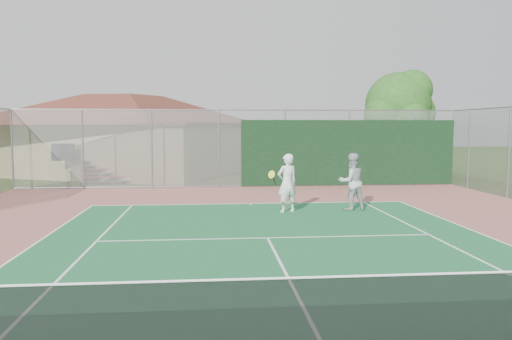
{
  "coord_description": "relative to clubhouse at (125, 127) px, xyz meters",
  "views": [
    {
      "loc": [
        -1.38,
        -5.59,
        2.75
      ],
      "look_at": [
        -0.03,
        9.25,
        1.45
      ],
      "focal_mm": 35.0,
      "sensor_mm": 36.0,
      "label": 1
    }
  ],
  "objects": [
    {
      "name": "bleachers",
      "position": [
        0.06,
        -3.93,
        -2.15
      ],
      "size": [
        3.08,
        2.04,
        1.08
      ],
      "rotation": [
        0.0,
        0.0,
        0.16
      ],
      "color": "#9D3324",
      "rests_on": "ground"
    },
    {
      "name": "tennis_net",
      "position": [
        6.2,
        -23.23,
        -2.21
      ],
      "size": [
        11.85,
        0.08,
        1.1
      ],
      "color": "gray",
      "rests_on": "ground"
    },
    {
      "name": "tree",
      "position": [
        14.95,
        -2.72,
        1.06
      ],
      "size": [
        4.12,
        3.91,
        5.75
      ],
      "color": "#3C2916",
      "rests_on": "ground"
    },
    {
      "name": "player_grey_back",
      "position": [
        9.41,
        -12.96,
        -1.79
      ],
      "size": [
        1.01,
        0.85,
        1.87
      ],
      "rotation": [
        0.0,
        0.0,
        3.31
      ],
      "color": "#B1B4B6",
      "rests_on": "ground"
    },
    {
      "name": "side_fence_right",
      "position": [
        16.2,
        -10.73,
        -0.97
      ],
      "size": [
        0.08,
        9.0,
        3.5
      ],
      "color": "gray",
      "rests_on": "ground"
    },
    {
      "name": "clubhouse",
      "position": [
        0.0,
        0.0,
        0.0
      ],
      "size": [
        14.72,
        12.66,
        5.36
      ],
      "rotation": [
        0.0,
        0.0,
        -0.43
      ],
      "color": "tan",
      "rests_on": "ground"
    },
    {
      "name": "player_white_front",
      "position": [
        7.24,
        -13.19,
        -1.78
      ],
      "size": [
        1.13,
        0.82,
        1.87
      ],
      "rotation": [
        0.0,
        0.0,
        3.51
      ],
      "color": "white",
      "rests_on": "ground"
    },
    {
      "name": "back_fence",
      "position": [
        8.31,
        -6.25,
        -1.05
      ],
      "size": [
        20.08,
        0.11,
        3.53
      ],
      "color": "gray",
      "rests_on": "ground"
    }
  ]
}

